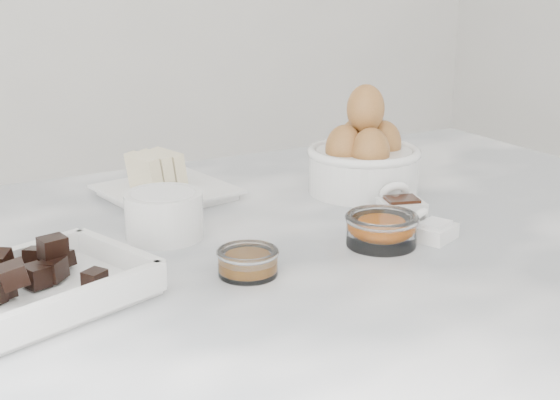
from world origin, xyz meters
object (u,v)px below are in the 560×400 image
at_px(chocolate_dish, 40,281).
at_px(vanilla_spoon, 400,204).
at_px(egg_bowl, 364,158).
at_px(zest_bowl, 381,228).
at_px(sugar_ramekin, 164,213).
at_px(salt_spoon, 430,228).
at_px(honey_bowl, 248,262).
at_px(butter_plate, 165,183).

xyz_separation_m(chocolate_dish, vanilla_spoon, (0.46, 0.06, -0.01)).
relative_size(egg_bowl, zest_bowl, 1.87).
bearing_deg(chocolate_dish, sugar_ramekin, 34.99).
relative_size(egg_bowl, vanilla_spoon, 2.04).
bearing_deg(sugar_ramekin, salt_spoon, -29.29).
height_order(chocolate_dish, egg_bowl, egg_bowl).
bearing_deg(chocolate_dish, egg_bowl, 18.72).
bearing_deg(vanilla_spoon, honey_bowl, -161.40).
distance_m(butter_plate, sugar_ramekin, 0.16).
distance_m(chocolate_dish, egg_bowl, 0.50).
relative_size(chocolate_dish, butter_plate, 1.27).
bearing_deg(butter_plate, chocolate_dish, -130.03).
xyz_separation_m(chocolate_dish, butter_plate, (0.22, 0.27, -0.00)).
xyz_separation_m(egg_bowl, zest_bowl, (-0.10, -0.19, -0.03)).
bearing_deg(sugar_ramekin, chocolate_dish, -145.01).
bearing_deg(zest_bowl, egg_bowl, 61.17).
height_order(sugar_ramekin, egg_bowl, egg_bowl).
relative_size(chocolate_dish, sugar_ramekin, 2.56).
xyz_separation_m(zest_bowl, vanilla_spoon, (0.09, 0.08, -0.01)).
distance_m(egg_bowl, honey_bowl, 0.34).
relative_size(sugar_ramekin, salt_spoon, 1.30).
height_order(butter_plate, vanilla_spoon, butter_plate).
xyz_separation_m(butter_plate, egg_bowl, (0.25, -0.11, 0.03)).
distance_m(sugar_ramekin, salt_spoon, 0.31).
xyz_separation_m(sugar_ramekin, zest_bowl, (0.21, -0.14, -0.01)).
bearing_deg(sugar_ramekin, vanilla_spoon, -11.85).
height_order(egg_bowl, vanilla_spoon, egg_bowl).
relative_size(honey_bowl, salt_spoon, 0.93).
height_order(sugar_ramekin, salt_spoon, sugar_ramekin).
xyz_separation_m(sugar_ramekin, egg_bowl, (0.31, 0.04, 0.02)).
distance_m(egg_bowl, salt_spoon, 0.20).
xyz_separation_m(chocolate_dish, honey_bowl, (0.20, -0.03, -0.01)).
height_order(honey_bowl, vanilla_spoon, vanilla_spoon).
bearing_deg(chocolate_dish, vanilla_spoon, 6.92).
distance_m(sugar_ramekin, vanilla_spoon, 0.30).
relative_size(chocolate_dish, zest_bowl, 2.75).
relative_size(sugar_ramekin, egg_bowl, 0.58).
bearing_deg(butter_plate, egg_bowl, -22.62).
bearing_deg(chocolate_dish, zest_bowl, -3.82).
xyz_separation_m(zest_bowl, salt_spoon, (0.06, -0.01, -0.01)).
bearing_deg(salt_spoon, butter_plate, 125.31).
xyz_separation_m(sugar_ramekin, vanilla_spoon, (0.29, -0.06, -0.02)).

